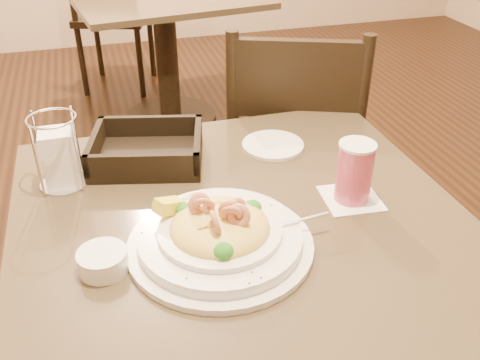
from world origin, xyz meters
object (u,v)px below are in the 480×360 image
object	(u,v)px
pasta_bowl	(220,234)
butter_ramekin	(103,261)
side_plate	(273,145)
main_table	(242,301)
dining_chair_near	(292,153)
dining_chair_far	(111,11)
background_table	(165,35)
drink_glass	(354,173)
napkin_caddy	(59,157)
bread_basket	(147,152)

from	to	relation	value
pasta_bowl	butter_ramekin	world-z (taller)	pasta_bowl
pasta_bowl	side_plate	xyz separation A→B (m)	(0.22, 0.34, -0.03)
main_table	side_plate	distance (m)	0.39
dining_chair_near	dining_chair_far	xyz separation A→B (m)	(-0.43, 1.97, 0.00)
dining_chair_near	background_table	bearing A→B (deg)	-61.05
dining_chair_far	drink_glass	distance (m)	2.59
main_table	butter_ramekin	world-z (taller)	butter_ramekin
background_table	drink_glass	xyz separation A→B (m)	(0.09, -1.99, 0.29)
main_table	dining_chair_far	bearing A→B (deg)	91.98
napkin_caddy	pasta_bowl	bearing A→B (deg)	-48.04
dining_chair_far	pasta_bowl	xyz separation A→B (m)	(0.02, -2.63, 0.25)
dining_chair_near	bread_basket	size ratio (longest dim) A/B	3.17
main_table	pasta_bowl	world-z (taller)	pasta_bowl
dining_chair_near	napkin_caddy	bearing A→B (deg)	48.88
drink_glass	butter_ramekin	world-z (taller)	drink_glass
dining_chair_far	pasta_bowl	world-z (taller)	dining_chair_far
bread_basket	main_table	bearing A→B (deg)	-62.42
dining_chair_near	drink_glass	xyz separation A→B (m)	(-0.10, -0.58, 0.28)
dining_chair_far	butter_ramekin	xyz separation A→B (m)	(-0.19, -2.63, 0.23)
napkin_caddy	side_plate	size ratio (longest dim) A/B	1.08
drink_glass	butter_ramekin	xyz separation A→B (m)	(-0.51, -0.08, -0.05)
bread_basket	side_plate	xyz separation A→B (m)	(0.30, -0.02, -0.02)
dining_chair_far	drink_glass	size ratio (longest dim) A/B	7.07
dining_chair_far	drink_glass	xyz separation A→B (m)	(0.33, -2.55, 0.28)
background_table	butter_ramekin	bearing A→B (deg)	-101.70
drink_glass	bread_basket	world-z (taller)	drink_glass
bread_basket	butter_ramekin	world-z (taller)	bread_basket
dining_chair_near	pasta_bowl	world-z (taller)	dining_chair_near
drink_glass	butter_ramekin	size ratio (longest dim) A/B	1.50
background_table	drink_glass	size ratio (longest dim) A/B	7.75
dining_chair_near	bread_basket	xyz separation A→B (m)	(-0.49, -0.30, 0.24)
pasta_bowl	bread_basket	world-z (taller)	pasta_bowl
dining_chair_near	bread_basket	bearing A→B (deg)	53.01
dining_chair_far	butter_ramekin	world-z (taller)	dining_chair_far
dining_chair_near	napkin_caddy	size ratio (longest dim) A/B	5.67
drink_glass	dining_chair_near	bearing A→B (deg)	80.08
dining_chair_far	drink_glass	world-z (taller)	dining_chair_far
main_table	bread_basket	distance (m)	0.41
main_table	background_table	xyz separation A→B (m)	(0.15, 1.99, 0.00)
main_table	butter_ramekin	distance (m)	0.38
side_plate	drink_glass	bearing A→B (deg)	-72.49
main_table	side_plate	size ratio (longest dim) A/B	5.92
dining_chair_far	drink_glass	bearing A→B (deg)	116.03
background_table	bread_basket	size ratio (longest dim) A/B	3.47
butter_ramekin	background_table	bearing A→B (deg)	78.30
pasta_bowl	bread_basket	size ratio (longest dim) A/B	1.30
background_table	dining_chair_far	distance (m)	0.61
main_table	pasta_bowl	distance (m)	0.27
pasta_bowl	napkin_caddy	size ratio (longest dim) A/B	2.33
bread_basket	pasta_bowl	bearing A→B (deg)	-76.83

